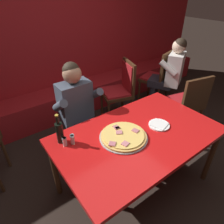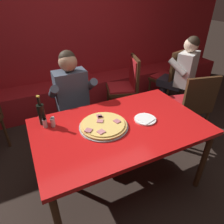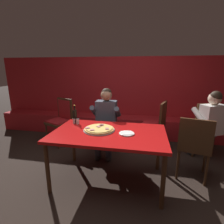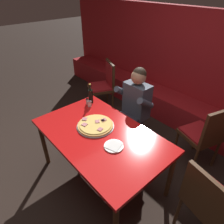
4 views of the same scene
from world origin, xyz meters
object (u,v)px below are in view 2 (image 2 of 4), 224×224
(pizza, at_px, (104,125))
(shaker_oregano, at_px, (53,123))
(beer_bottle, at_px, (42,114))
(dining_chair_side_aisle, at_px, (192,102))
(shaker_black_pepper, at_px, (45,124))
(diner_seated_blue_shirt, at_px, (74,100))
(dining_chair_near_left, at_px, (126,84))
(plate_white_paper, at_px, (145,119))
(main_dining_table, at_px, (120,131))
(shaker_parmesan, at_px, (53,122))
(dining_chair_by_booth, at_px, (171,75))
(shaker_red_pepper_flakes, at_px, (45,124))
(diner_standing_companion, at_px, (180,72))

(pizza, height_order, shaker_oregano, shaker_oregano)
(beer_bottle, height_order, dining_chair_side_aisle, beer_bottle)
(shaker_black_pepper, xyz_separation_m, diner_seated_blue_shirt, (0.41, 0.50, -0.09))
(dining_chair_near_left, bearing_deg, plate_white_paper, -111.38)
(main_dining_table, bearing_deg, shaker_oregano, 156.28)
(plate_white_paper, relative_size, diner_seated_blue_shirt, 0.16)
(main_dining_table, bearing_deg, shaker_parmesan, 154.43)
(pizza, distance_m, dining_chair_side_aisle, 1.40)
(shaker_black_pepper, relative_size, dining_chair_near_left, 0.09)
(beer_bottle, bearing_deg, shaker_parmesan, -41.91)
(plate_white_paper, height_order, diner_seated_blue_shirt, diner_seated_blue_shirt)
(plate_white_paper, bearing_deg, dining_chair_near_left, 68.62)
(shaker_parmesan, bearing_deg, diner_seated_blue_shirt, 56.13)
(pizza, xyz_separation_m, beer_bottle, (-0.49, 0.30, 0.09))
(dining_chair_by_booth, bearing_deg, plate_white_paper, -138.57)
(plate_white_paper, distance_m, shaker_red_pepper_flakes, 0.94)
(shaker_oregano, distance_m, shaker_black_pepper, 0.07)
(shaker_black_pepper, height_order, dining_chair_by_booth, dining_chair_by_booth)
(shaker_oregano, relative_size, shaker_black_pepper, 1.00)
(beer_bottle, bearing_deg, shaker_black_pepper, -84.86)
(diner_seated_blue_shirt, bearing_deg, shaker_parmesan, -123.87)
(shaker_oregano, height_order, diner_standing_companion, diner_standing_companion)
(shaker_black_pepper, xyz_separation_m, dining_chair_side_aisle, (1.85, 0.00, -0.22))
(shaker_oregano, bearing_deg, beer_bottle, 128.71)
(pizza, xyz_separation_m, dining_chair_side_aisle, (1.37, 0.23, -0.20))
(main_dining_table, xyz_separation_m, dining_chair_side_aisle, (1.21, 0.27, -0.11))
(shaker_red_pepper_flakes, distance_m, diner_seated_blue_shirt, 0.65)
(pizza, relative_size, shaker_oregano, 5.26)
(shaker_parmesan, xyz_separation_m, dining_chair_by_booth, (2.13, 0.86, -0.20))
(shaker_oregano, bearing_deg, shaker_black_pepper, 162.30)
(beer_bottle, distance_m, shaker_parmesan, 0.13)
(diner_standing_companion, bearing_deg, plate_white_paper, -143.97)
(main_dining_table, distance_m, dining_chair_by_booth, 1.93)
(shaker_black_pepper, xyz_separation_m, diner_standing_companion, (2.21, 0.66, -0.09))
(plate_white_paper, xyz_separation_m, diner_standing_companion, (1.32, 0.96, -0.06))
(beer_bottle, xyz_separation_m, diner_seated_blue_shirt, (0.42, 0.43, -0.17))
(shaker_red_pepper_flakes, xyz_separation_m, diner_standing_companion, (2.21, 0.66, -0.09))
(shaker_oregano, bearing_deg, diner_standing_companion, 17.64)
(shaker_red_pepper_flakes, distance_m, shaker_black_pepper, 0.00)
(dining_chair_near_left, height_order, dining_chair_side_aisle, dining_chair_near_left)
(shaker_red_pepper_flakes, relative_size, dining_chair_side_aisle, 0.09)
(pizza, bearing_deg, shaker_black_pepper, 154.77)
(shaker_parmesan, height_order, dining_chair_side_aisle, dining_chair_side_aisle)
(main_dining_table, distance_m, diner_standing_companion, 1.83)
(main_dining_table, xyz_separation_m, shaker_red_pepper_flakes, (-0.63, 0.27, 0.11))
(dining_chair_near_left, bearing_deg, shaker_oregano, -144.78)
(shaker_red_pepper_flakes, relative_size, diner_seated_blue_shirt, 0.07)
(dining_chair_by_booth, relative_size, diner_standing_companion, 0.81)
(main_dining_table, distance_m, diner_seated_blue_shirt, 0.80)
(dining_chair_side_aisle, bearing_deg, diner_seated_blue_shirt, 160.90)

